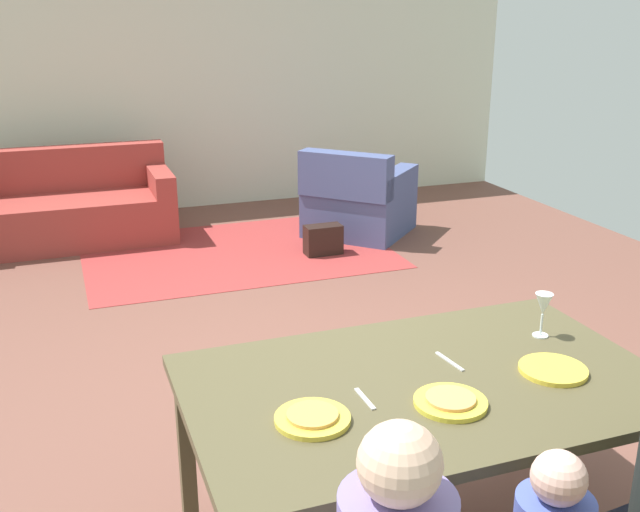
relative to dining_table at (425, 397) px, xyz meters
The scene contains 15 objects.
ground_plane 2.34m from the dining_table, 88.68° to the left, with size 7.47×6.73×0.02m, color brown.
back_wall 5.68m from the dining_table, 89.48° to the left, with size 7.47×0.10×2.70m, color silver.
dining_table is the anchor object (origin of this frame).
plate_near_man 0.49m from the dining_table, 165.79° to the right, with size 0.25×0.25×0.02m, color yellow.
pizza_near_man 0.50m from the dining_table, 165.79° to the right, with size 0.17×0.17×0.01m, color gold.
plate_near_child 0.20m from the dining_table, 90.00° to the right, with size 0.25×0.25×0.02m, color yellow.
pizza_near_child 0.20m from the dining_table, 90.00° to the right, with size 0.17×0.17×0.01m, color #DB9452.
plate_near_woman 0.49m from the dining_table, 11.91° to the right, with size 0.25×0.25×0.02m, color yellow.
wine_glass 0.68m from the dining_table, 16.18° to the left, with size 0.07×0.07×0.19m.
fork 0.27m from the dining_table, 169.05° to the right, with size 0.02×0.15×0.01m, color silver.
knife 0.20m from the dining_table, 32.81° to the left, with size 0.01×0.17×0.01m, color silver.
area_rug 3.97m from the dining_table, 86.47° to the left, with size 2.60×1.80×0.01m, color maroon.
couch 4.91m from the dining_table, 103.27° to the left, with size 1.87×0.86×0.82m.
armchair 4.33m from the dining_table, 70.46° to the left, with size 1.21×1.21×0.82m.
handbag 3.76m from the dining_table, 75.51° to the left, with size 0.32×0.16×0.26m, color black.
Camera 1 is at (-1.22, -3.57, 2.04)m, focal length 41.47 mm.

